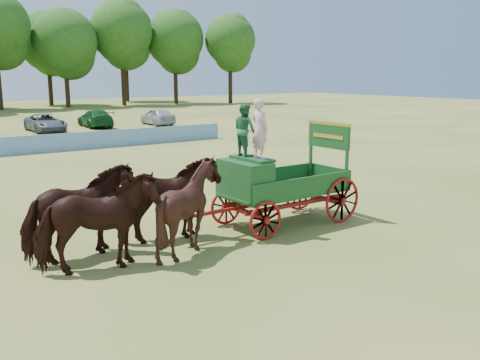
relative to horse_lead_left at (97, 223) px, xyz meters
The scene contains 7 objects.
ground 5.11m from the horse_lead_left, 22.97° to the left, with size 160.00×160.00×0.00m, color #A28D49.
horse_lead_left is the anchor object (origin of this frame).
horse_lead_right 1.10m from the horse_lead_left, 90.00° to the left, with size 1.24×2.73×2.31m, color black.
horse_wheel_left 2.40m from the horse_lead_left, ahead, with size 1.86×2.10×2.31m, color black.
horse_wheel_right 2.64m from the horse_lead_left, 24.62° to the left, with size 1.24×2.73×2.31m, color black.
farm_dray 5.41m from the horse_lead_left, ahead, with size 6.00×2.00×3.83m.
sponsor_banner 20.27m from the horse_lead_left, 79.82° to the left, with size 26.00×0.08×1.05m, color #2162B4.
Camera 1 is at (-8.82, -13.32, 4.50)m, focal length 40.00 mm.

